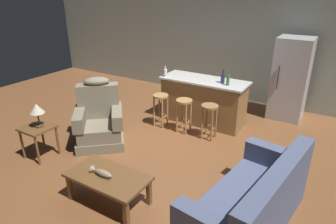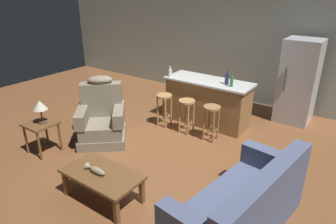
{
  "view_description": "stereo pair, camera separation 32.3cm",
  "coord_description": "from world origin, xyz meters",
  "px_view_note": "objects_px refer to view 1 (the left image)",
  "views": [
    {
      "loc": [
        2.45,
        -4.08,
        2.73
      ],
      "look_at": [
        0.01,
        -0.1,
        0.75
      ],
      "focal_mm": 32.0,
      "sensor_mm": 36.0,
      "label": 1
    },
    {
      "loc": [
        2.72,
        -3.9,
        2.73
      ],
      "look_at": [
        0.01,
        -0.1,
        0.75
      ],
      "focal_mm": 32.0,
      "sensor_mm": 36.0,
      "label": 2
    }
  ],
  "objects_px": {
    "bar_stool_middle": "(184,110)",
    "bar_stool_right": "(209,116)",
    "bottle_tall_green": "(165,73)",
    "bottle_wine_dark": "(228,80)",
    "table_lamp": "(37,110)",
    "refrigerator": "(290,79)",
    "bottle_short_amber": "(223,78)",
    "kitchen_island": "(203,101)",
    "fish_figurine": "(101,173)",
    "recliner_near_lamp": "(100,121)",
    "bar_stool_left": "(161,104)",
    "end_table": "(38,132)",
    "couch": "(252,204)",
    "coffee_table": "(108,179)"
  },
  "relations": [
    {
      "from": "fish_figurine",
      "to": "couch",
      "type": "relative_size",
      "value": 0.17
    },
    {
      "from": "bar_stool_left",
      "to": "recliner_near_lamp",
      "type": "bearing_deg",
      "value": -116.15
    },
    {
      "from": "bottle_short_amber",
      "to": "kitchen_island",
      "type": "bearing_deg",
      "value": 175.56
    },
    {
      "from": "recliner_near_lamp",
      "to": "end_table",
      "type": "distance_m",
      "value": 1.06
    },
    {
      "from": "bar_stool_middle",
      "to": "bar_stool_right",
      "type": "relative_size",
      "value": 1.0
    },
    {
      "from": "fish_figurine",
      "to": "refrigerator",
      "type": "relative_size",
      "value": 0.19
    },
    {
      "from": "fish_figurine",
      "to": "bottle_short_amber",
      "type": "relative_size",
      "value": 1.23
    },
    {
      "from": "table_lamp",
      "to": "bottle_tall_green",
      "type": "relative_size",
      "value": 1.79
    },
    {
      "from": "fish_figurine",
      "to": "bar_stool_middle",
      "type": "xyz_separation_m",
      "value": [
        -0.1,
        2.44,
        0.01
      ]
    },
    {
      "from": "table_lamp",
      "to": "bar_stool_right",
      "type": "relative_size",
      "value": 0.6
    },
    {
      "from": "bottle_wine_dark",
      "to": "bar_stool_right",
      "type": "bearing_deg",
      "value": -103.77
    },
    {
      "from": "bottle_tall_green",
      "to": "bottle_short_amber",
      "type": "bearing_deg",
      "value": 10.01
    },
    {
      "from": "couch",
      "to": "bar_stool_left",
      "type": "distance_m",
      "value": 3.11
    },
    {
      "from": "table_lamp",
      "to": "bar_stool_left",
      "type": "xyz_separation_m",
      "value": [
        1.05,
        2.09,
        -0.4
      ]
    },
    {
      "from": "recliner_near_lamp",
      "to": "bar_stool_left",
      "type": "relative_size",
      "value": 1.76
    },
    {
      "from": "bar_stool_right",
      "to": "bottle_short_amber",
      "type": "xyz_separation_m",
      "value": [
        -0.02,
        0.6,
        0.58
      ]
    },
    {
      "from": "kitchen_island",
      "to": "bottle_short_amber",
      "type": "relative_size",
      "value": 6.54
    },
    {
      "from": "bar_stool_left",
      "to": "bottle_tall_green",
      "type": "relative_size",
      "value": 2.97
    },
    {
      "from": "couch",
      "to": "bottle_tall_green",
      "type": "height_order",
      "value": "bottle_tall_green"
    },
    {
      "from": "kitchen_island",
      "to": "bar_stool_left",
      "type": "relative_size",
      "value": 2.65
    },
    {
      "from": "coffee_table",
      "to": "refrigerator",
      "type": "xyz_separation_m",
      "value": [
        1.42,
        4.23,
        0.52
      ]
    },
    {
      "from": "refrigerator",
      "to": "bottle_short_amber",
      "type": "xyz_separation_m",
      "value": [
        -1.06,
        -1.23,
        0.17
      ]
    },
    {
      "from": "table_lamp",
      "to": "fish_figurine",
      "type": "bearing_deg",
      "value": -11.78
    },
    {
      "from": "end_table",
      "to": "bottle_wine_dark",
      "type": "xyz_separation_m",
      "value": [
        2.3,
        2.62,
        0.6
      ]
    },
    {
      "from": "bar_stool_left",
      "to": "bar_stool_middle",
      "type": "xyz_separation_m",
      "value": [
        0.55,
        0.0,
        0.0
      ]
    },
    {
      "from": "bar_stool_right",
      "to": "refrigerator",
      "type": "distance_m",
      "value": 2.14
    },
    {
      "from": "bottle_tall_green",
      "to": "bottle_wine_dark",
      "type": "distance_m",
      "value": 1.35
    },
    {
      "from": "coffee_table",
      "to": "bar_stool_left",
      "type": "height_order",
      "value": "bar_stool_left"
    },
    {
      "from": "fish_figurine",
      "to": "refrigerator",
      "type": "xyz_separation_m",
      "value": [
        1.48,
        4.27,
        0.42
      ]
    },
    {
      "from": "table_lamp",
      "to": "bar_stool_middle",
      "type": "xyz_separation_m",
      "value": [
        1.59,
        2.09,
        -0.4
      ]
    },
    {
      "from": "refrigerator",
      "to": "bottle_short_amber",
      "type": "distance_m",
      "value": 1.63
    },
    {
      "from": "bar_stool_left",
      "to": "bar_stool_middle",
      "type": "relative_size",
      "value": 1.0
    },
    {
      "from": "bottle_tall_green",
      "to": "end_table",
      "type": "bearing_deg",
      "value": -110.9
    },
    {
      "from": "fish_figurine",
      "to": "bottle_wine_dark",
      "type": "bearing_deg",
      "value": 79.11
    },
    {
      "from": "recliner_near_lamp",
      "to": "bottle_short_amber",
      "type": "relative_size",
      "value": 4.36
    },
    {
      "from": "refrigerator",
      "to": "bottle_tall_green",
      "type": "relative_size",
      "value": 7.69
    },
    {
      "from": "couch",
      "to": "recliner_near_lamp",
      "type": "xyz_separation_m",
      "value": [
        -3.07,
        0.68,
        0.08
      ]
    },
    {
      "from": "coffee_table",
      "to": "bottle_wine_dark",
      "type": "height_order",
      "value": "bottle_wine_dark"
    },
    {
      "from": "bottle_short_amber",
      "to": "couch",
      "type": "bearing_deg",
      "value": -60.13
    },
    {
      "from": "table_lamp",
      "to": "bottle_short_amber",
      "type": "height_order",
      "value": "bottle_short_amber"
    },
    {
      "from": "coffee_table",
      "to": "end_table",
      "type": "height_order",
      "value": "end_table"
    },
    {
      "from": "bar_stool_middle",
      "to": "bar_stool_right",
      "type": "height_order",
      "value": "same"
    },
    {
      "from": "bottle_short_amber",
      "to": "bar_stool_right",
      "type": "bearing_deg",
      "value": -88.34
    },
    {
      "from": "table_lamp",
      "to": "refrigerator",
      "type": "distance_m",
      "value": 5.04
    },
    {
      "from": "couch",
      "to": "end_table",
      "type": "height_order",
      "value": "couch"
    },
    {
      "from": "kitchen_island",
      "to": "bottle_tall_green",
      "type": "bearing_deg",
      "value": -162.92
    },
    {
      "from": "bar_stool_right",
      "to": "refrigerator",
      "type": "bearing_deg",
      "value": 60.41
    },
    {
      "from": "fish_figurine",
      "to": "recliner_near_lamp",
      "type": "distance_m",
      "value": 1.76
    },
    {
      "from": "end_table",
      "to": "bar_stool_right",
      "type": "height_order",
      "value": "bar_stool_right"
    },
    {
      "from": "recliner_near_lamp",
      "to": "bar_stool_middle",
      "type": "bearing_deg",
      "value": 95.33
    }
  ]
}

